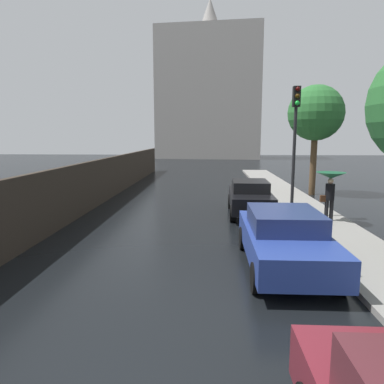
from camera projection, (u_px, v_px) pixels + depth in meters
name	position (u px, v px, depth m)	size (l,w,h in m)	color
car_black_mid_road	(250.00, 197.00, 14.61)	(1.79, 3.91, 1.41)	black
car_blue_far_ahead	(284.00, 238.00, 8.66)	(1.92, 4.41, 1.43)	navy
pedestrian_with_umbrella_near	(330.00, 182.00, 12.89)	(1.05, 1.05, 1.79)	black
traffic_light	(295.00, 129.00, 13.32)	(0.26, 0.39, 4.91)	black
street_tree_mid	(316.00, 114.00, 19.16)	(2.98, 2.98, 5.96)	#4C3823
distant_tower	(209.00, 93.00, 52.26)	(15.68, 8.46, 22.66)	#9E9993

